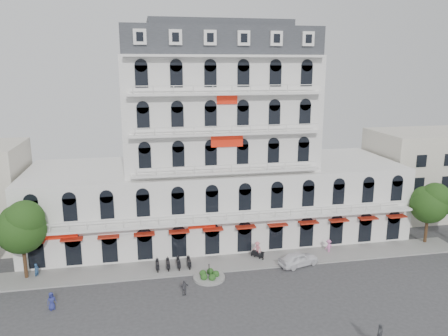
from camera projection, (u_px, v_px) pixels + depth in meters
ground at (253, 307)px, 38.64m from camera, size 120.00×120.00×0.00m
sidewalk at (232, 263)px, 47.22m from camera, size 53.00×4.00×0.16m
main_building at (217, 157)px, 53.56m from camera, size 45.00×15.00×25.80m
flank_building_east at (423, 173)px, 61.95m from camera, size 14.00×10.00×12.00m
traffic_island at (209, 276)px, 43.76m from camera, size 3.20×3.20×1.60m
parked_scooter_row at (173, 269)px, 45.87m from camera, size 4.40×1.80×1.10m
tree_west_inner at (21, 225)px, 42.52m from camera, size 4.76×4.76×8.25m
tree_east_inner at (430, 202)px, 51.45m from camera, size 4.40×4.37×7.57m
parked_car at (298, 259)px, 46.59m from camera, size 4.77×2.97×1.51m
rider_center at (257, 250)px, 48.02m from camera, size 1.23×1.38×2.08m
pedestrian_left at (52, 301)px, 38.11m from camera, size 0.95×0.85×1.63m
pedestrian_mid at (184, 288)px, 40.50m from camera, size 0.94×0.51×1.52m
pedestrian_right at (329, 246)px, 49.64m from camera, size 1.20×0.99×1.62m
pedestrian_far at (37, 271)px, 43.83m from camera, size 0.61×0.67×1.55m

